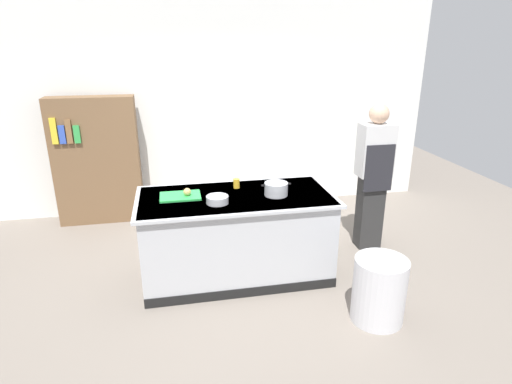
{
  "coord_description": "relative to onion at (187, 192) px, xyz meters",
  "views": [
    {
      "loc": [
        -0.59,
        -3.96,
        2.39
      ],
      "look_at": [
        0.25,
        0.2,
        0.85
      ],
      "focal_mm": 29.77,
      "sensor_mm": 36.0,
      "label": 1
    }
  ],
  "objects": [
    {
      "name": "ground_plane",
      "position": [
        0.48,
        -0.05,
        -0.96
      ],
      "size": [
        10.0,
        10.0,
        0.0
      ],
      "primitive_type": "plane",
      "color": "slate"
    },
    {
      "name": "back_wall",
      "position": [
        0.48,
        2.05,
        0.54
      ],
      "size": [
        6.4,
        0.12,
        3.0
      ],
      "primitive_type": "cube",
      "color": "white",
      "rests_on": "ground_plane"
    },
    {
      "name": "counter_island",
      "position": [
        0.48,
        -0.05,
        -0.49
      ],
      "size": [
        1.98,
        0.98,
        0.9
      ],
      "color": "#B7BABF",
      "rests_on": "ground_plane"
    },
    {
      "name": "cutting_board",
      "position": [
        -0.07,
        0.02,
        -0.05
      ],
      "size": [
        0.4,
        0.28,
        0.02
      ],
      "primitive_type": "cube",
      "color": "green",
      "rests_on": "counter_island"
    },
    {
      "name": "onion",
      "position": [
        0.0,
        0.0,
        0.0
      ],
      "size": [
        0.08,
        0.08,
        0.08
      ],
      "primitive_type": "sphere",
      "color": "tan",
      "rests_on": "cutting_board"
    },
    {
      "name": "stock_pot",
      "position": [
        0.88,
        -0.11,
        0.01
      ],
      "size": [
        0.3,
        0.24,
        0.13
      ],
      "color": "#B7BABF",
      "rests_on": "counter_island"
    },
    {
      "name": "mixing_bowl",
      "position": [
        0.28,
        -0.21,
        -0.02
      ],
      "size": [
        0.21,
        0.21,
        0.07
      ],
      "primitive_type": "cylinder",
      "color": "#B7BABF",
      "rests_on": "counter_island"
    },
    {
      "name": "juice_cup",
      "position": [
        0.52,
        0.19,
        -0.01
      ],
      "size": [
        0.07,
        0.07,
        0.1
      ],
      "primitive_type": "cylinder",
      "color": "yellow",
      "rests_on": "counter_island"
    },
    {
      "name": "trash_bin",
      "position": [
        1.59,
        -1.06,
        -0.66
      ],
      "size": [
        0.47,
        0.47,
        0.6
      ],
      "primitive_type": "cylinder",
      "color": "silver",
      "rests_on": "ground_plane"
    },
    {
      "name": "person_chef",
      "position": [
        2.14,
        0.3,
        -0.04
      ],
      "size": [
        0.38,
        0.25,
        1.72
      ],
      "rotation": [
        0.0,
        0.0,
        1.35
      ],
      "color": "#2B2B2B",
      "rests_on": "ground_plane"
    },
    {
      "name": "bookshelf",
      "position": [
        -1.12,
        1.75,
        -0.11
      ],
      "size": [
        1.1,
        0.31,
        1.7
      ],
      "color": "brown",
      "rests_on": "ground_plane"
    }
  ]
}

